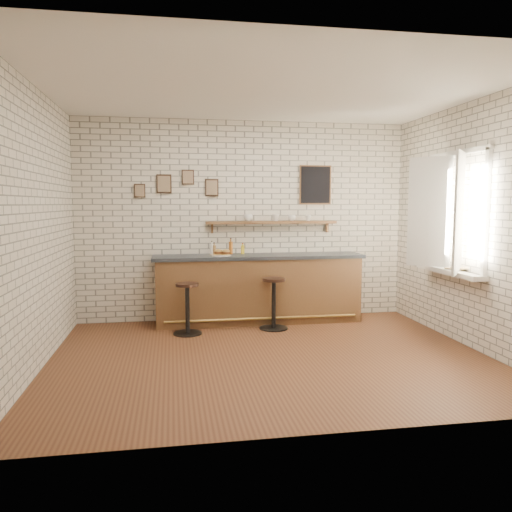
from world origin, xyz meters
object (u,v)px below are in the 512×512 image
object	(u,v)px
ciabatta_sandwich	(222,252)
condiment_bottle_yellow	(243,249)
bar_counter	(259,288)
shelf_cup_b	(276,218)
bitters_bottle_amber	(231,248)
bar_stool_left	(187,307)
shelf_cup_a	(248,218)
bitters_bottle_brown	(214,250)
bar_stool_right	(274,302)
book_upper	(454,268)
book_lower	(453,269)
sandwich_plate	(221,255)
bitters_bottle_white	(212,249)
shelf_cup_d	(308,218)
shelf_cup_c	(292,218)

from	to	relation	value
ciabatta_sandwich	condiment_bottle_yellow	size ratio (longest dim) A/B	1.50
bar_counter	shelf_cup_b	size ratio (longest dim) A/B	28.30
bitters_bottle_amber	bar_stool_left	distance (m)	1.21
bar_counter	shelf_cup_a	world-z (taller)	shelf_cup_a
bitters_bottle_brown	condiment_bottle_yellow	xyz separation A→B (m)	(0.43, -0.00, -0.00)
ciabatta_sandwich	bar_stool_right	world-z (taller)	ciabatta_sandwich
condiment_bottle_yellow	book_upper	distance (m)	2.96
ciabatta_sandwich	book_lower	distance (m)	3.13
bitters_bottle_amber	sandwich_plate	bearing A→B (deg)	-129.31
book_lower	bitters_bottle_white	bearing A→B (deg)	119.51
bar_counter	bar_stool_left	bearing A→B (deg)	-153.37
bitters_bottle_brown	book_upper	size ratio (longest dim) A/B	0.85
ciabatta_sandwich	book_upper	xyz separation A→B (m)	(2.76, -1.48, -0.10)
sandwich_plate	book_upper	xyz separation A→B (m)	(2.77, -1.48, -0.06)
bar_stool_right	bitters_bottle_white	bearing A→B (deg)	143.46
shelf_cup_d	bitters_bottle_brown	bearing A→B (deg)	158.02
shelf_cup_b	shelf_cup_c	xyz separation A→B (m)	(0.26, 0.00, -0.01)
bitters_bottle_amber	shelf_cup_d	xyz separation A→B (m)	(1.20, 0.05, 0.43)
sandwich_plate	shelf_cup_d	bearing A→B (deg)	10.22
ciabatta_sandwich	condiment_bottle_yellow	world-z (taller)	condiment_bottle_yellow
shelf_cup_c	shelf_cup_d	bearing A→B (deg)	-73.41
bitters_bottle_amber	shelf_cup_a	bearing A→B (deg)	10.59
bitters_bottle_amber	shelf_cup_a	size ratio (longest dim) A/B	1.84
bar_stool_right	book_lower	bearing A→B (deg)	-26.88
shelf_cup_c	shelf_cup_d	xyz separation A→B (m)	(0.25, 0.00, 0.00)
sandwich_plate	shelf_cup_d	size ratio (longest dim) A/B	3.00
bitters_bottle_brown	bitters_bottle_white	xyz separation A→B (m)	(-0.03, 0.00, 0.01)
bitters_bottle_white	bar_stool_left	xyz separation A→B (m)	(-0.39, -0.69, -0.72)
shelf_cup_a	book_lower	bearing A→B (deg)	-77.53
bitters_bottle_white	condiment_bottle_yellow	xyz separation A→B (m)	(0.46, -0.00, -0.01)
bitters_bottle_white	bitters_bottle_brown	bearing A→B (deg)	0.00
bar_stool_right	shelf_cup_b	distance (m)	1.34
bitters_bottle_white	bar_stool_right	bearing A→B (deg)	-36.54
ciabatta_sandwich	bar_stool_right	xyz separation A→B (m)	(0.68, -0.41, -0.67)
bar_counter	shelf_cup_c	world-z (taller)	shelf_cup_c
bitters_bottle_white	book_upper	world-z (taller)	bitters_bottle_white
bar_stool_left	shelf_cup_a	xyz separation A→B (m)	(0.95, 0.74, 1.18)
shelf_cup_a	sandwich_plate	bearing A→B (deg)	168.21
shelf_cup_c	book_lower	size ratio (longest dim) A/B	0.46
shelf_cup_b	book_upper	bearing A→B (deg)	-108.40
shelf_cup_a	condiment_bottle_yellow	bearing A→B (deg)	167.24
bitters_bottle_white	shelf_cup_c	size ratio (longest dim) A/B	1.83
bar_stool_left	shelf_cup_d	xyz separation A→B (m)	(1.88, 0.74, 1.17)
shelf_cup_c	book_lower	distance (m)	2.46
ciabatta_sandwich	sandwich_plate	bearing A→B (deg)	180.00
bar_counter	book_lower	distance (m)	2.72
shelf_cup_a	book_upper	world-z (taller)	shelf_cup_a
sandwich_plate	book_upper	bearing A→B (deg)	-28.15
bitters_bottle_white	bar_stool_left	distance (m)	1.07
bitters_bottle_brown	shelf_cup_b	world-z (taller)	shelf_cup_b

